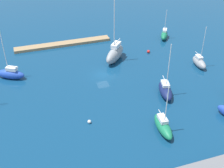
# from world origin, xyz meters

# --- Properties ---
(water) EXTENTS (160.00, 160.00, 0.00)m
(water) POSITION_xyz_m (0.00, 0.00, 0.00)
(water) COLOR navy
(water) RESTS_ON ground
(pier_dock) EXTENTS (24.02, 2.41, 0.65)m
(pier_dock) POSITION_xyz_m (5.35, -16.96, 0.32)
(pier_dock) COLOR #997A56
(pier_dock) RESTS_ON ground
(sailboat_green_by_breakwater) EXTENTS (2.42, 6.27, 8.76)m
(sailboat_green_by_breakwater) POSITION_xyz_m (-4.16, 19.77, 1.00)
(sailboat_green_by_breakwater) COLOR #19724C
(sailboat_green_by_breakwater) RESTS_ON water
(sailboat_gray_far_south) EXTENTS (7.09, 7.55, 14.33)m
(sailboat_gray_far_south) POSITION_xyz_m (-4.50, -5.24, 1.74)
(sailboat_gray_far_south) COLOR gray
(sailboat_gray_far_south) RESTS_ON water
(sailboat_navy_outer_mooring) EXTENTS (3.54, 6.48, 10.75)m
(sailboat_navy_outer_mooring) POSITION_xyz_m (-9.14, 10.77, 1.07)
(sailboat_navy_outer_mooring) COLOR #141E4C
(sailboat_navy_outer_mooring) RESTS_ON water
(sailboat_green_near_pier) EXTENTS (4.16, 5.32, 7.81)m
(sailboat_green_near_pier) POSITION_xyz_m (-20.77, -12.70, 1.03)
(sailboat_green_near_pier) COLOR #19724C
(sailboat_green_near_pier) RESTS_ON water
(sailboat_blue_inner_mooring) EXTENTS (6.21, 4.64, 11.11)m
(sailboat_blue_inner_mooring) POSITION_xyz_m (18.46, -4.63, 1.12)
(sailboat_blue_inner_mooring) COLOR #2347B2
(sailboat_blue_inner_mooring) RESTS_ON water
(sailboat_gray_off_beacon) EXTENTS (2.18, 5.23, 9.40)m
(sailboat_gray_off_beacon) POSITION_xyz_m (-21.27, 3.23, 1.04)
(sailboat_gray_off_beacon) COLOR gray
(sailboat_gray_off_beacon) RESTS_ON water
(mooring_buoy_white) EXTENTS (0.62, 0.62, 0.62)m
(mooring_buoy_white) POSITION_xyz_m (6.64, 14.25, 0.31)
(mooring_buoy_white) COLOR white
(mooring_buoy_white) RESTS_ON water
(mooring_buoy_red) EXTENTS (0.73, 0.73, 0.73)m
(mooring_buoy_red) POSITION_xyz_m (-13.37, -6.24, 0.37)
(mooring_buoy_red) COLOR red
(mooring_buoy_red) RESTS_ON water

